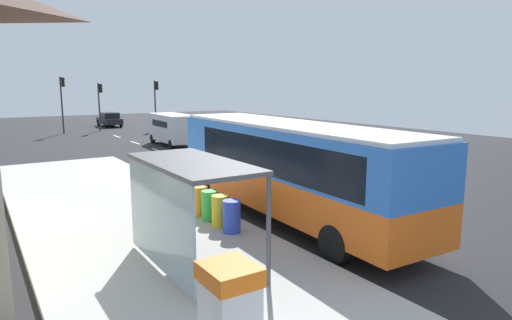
# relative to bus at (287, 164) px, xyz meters

# --- Properties ---
(ground_plane) EXTENTS (56.00, 92.00, 0.04)m
(ground_plane) POSITION_rel_bus_xyz_m (1.71, 12.29, -1.86)
(ground_plane) COLOR #262628
(sidewalk_platform) EXTENTS (6.20, 30.00, 0.18)m
(sidewalk_platform) POSITION_rel_bus_xyz_m (-4.69, 0.29, -1.75)
(sidewalk_platform) COLOR beige
(sidewalk_platform) RESTS_ON ground
(lane_stripe_seg_1) EXTENTS (0.16, 2.20, 0.01)m
(lane_stripe_seg_1) POSITION_rel_bus_xyz_m (1.96, -2.71, -1.84)
(lane_stripe_seg_1) COLOR silver
(lane_stripe_seg_1) RESTS_ON ground
(lane_stripe_seg_2) EXTENTS (0.16, 2.20, 0.01)m
(lane_stripe_seg_2) POSITION_rel_bus_xyz_m (1.96, 2.29, -1.84)
(lane_stripe_seg_2) COLOR silver
(lane_stripe_seg_2) RESTS_ON ground
(lane_stripe_seg_3) EXTENTS (0.16, 2.20, 0.01)m
(lane_stripe_seg_3) POSITION_rel_bus_xyz_m (1.96, 7.29, -1.84)
(lane_stripe_seg_3) COLOR silver
(lane_stripe_seg_3) RESTS_ON ground
(lane_stripe_seg_4) EXTENTS (0.16, 2.20, 0.01)m
(lane_stripe_seg_4) POSITION_rel_bus_xyz_m (1.96, 12.29, -1.84)
(lane_stripe_seg_4) COLOR silver
(lane_stripe_seg_4) RESTS_ON ground
(lane_stripe_seg_5) EXTENTS (0.16, 2.20, 0.01)m
(lane_stripe_seg_5) POSITION_rel_bus_xyz_m (1.96, 17.29, -1.84)
(lane_stripe_seg_5) COLOR silver
(lane_stripe_seg_5) RESTS_ON ground
(lane_stripe_seg_6) EXTENTS (0.16, 2.20, 0.01)m
(lane_stripe_seg_6) POSITION_rel_bus_xyz_m (1.96, 22.29, -1.84)
(lane_stripe_seg_6) COLOR silver
(lane_stripe_seg_6) RESTS_ON ground
(lane_stripe_seg_7) EXTENTS (0.16, 2.20, 0.01)m
(lane_stripe_seg_7) POSITION_rel_bus_xyz_m (1.96, 27.29, -1.84)
(lane_stripe_seg_7) COLOR silver
(lane_stripe_seg_7) RESTS_ON ground
(bus) EXTENTS (2.89, 11.09, 3.21)m
(bus) POSITION_rel_bus_xyz_m (0.00, 0.00, 0.00)
(bus) COLOR orange
(bus) RESTS_ON ground
(white_van) EXTENTS (2.13, 5.25, 2.30)m
(white_van) POSITION_rel_bus_xyz_m (3.91, 19.31, -0.50)
(white_van) COLOR silver
(white_van) RESTS_ON ground
(sedan_near) EXTENTS (1.88, 4.42, 1.52)m
(sedan_near) POSITION_rel_bus_xyz_m (4.01, 37.42, -1.05)
(sedan_near) COLOR black
(sedan_near) RESTS_ON ground
(recycling_bin_blue) EXTENTS (0.52, 0.52, 0.95)m
(recycling_bin_blue) POSITION_rel_bus_xyz_m (-2.49, -0.67, -1.19)
(recycling_bin_blue) COLOR blue
(recycling_bin_blue) RESTS_ON sidewalk_platform
(recycling_bin_yellow) EXTENTS (0.52, 0.52, 0.95)m
(recycling_bin_yellow) POSITION_rel_bus_xyz_m (-2.49, 0.03, -1.19)
(recycling_bin_yellow) COLOR yellow
(recycling_bin_yellow) RESTS_ON sidewalk_platform
(recycling_bin_green) EXTENTS (0.52, 0.52, 0.95)m
(recycling_bin_green) POSITION_rel_bus_xyz_m (-2.49, 0.73, -1.19)
(recycling_bin_green) COLOR green
(recycling_bin_green) RESTS_ON sidewalk_platform
(recycling_bin_orange) EXTENTS (0.52, 0.52, 0.95)m
(recycling_bin_orange) POSITION_rel_bus_xyz_m (-2.49, 1.43, -1.19)
(recycling_bin_orange) COLOR orange
(recycling_bin_orange) RESTS_ON sidewalk_platform
(traffic_light_near_side) EXTENTS (0.49, 0.28, 4.88)m
(traffic_light_near_side) POSITION_rel_bus_xyz_m (7.21, 31.60, 1.41)
(traffic_light_near_side) COLOR #2D2D2D
(traffic_light_near_side) RESTS_ON ground
(traffic_light_far_side) EXTENTS (0.49, 0.28, 5.20)m
(traffic_light_far_side) POSITION_rel_bus_xyz_m (-1.39, 32.40, 1.60)
(traffic_light_far_side) COLOR #2D2D2D
(traffic_light_far_side) RESTS_ON ground
(traffic_light_median) EXTENTS (0.49, 0.28, 4.63)m
(traffic_light_median) POSITION_rel_bus_xyz_m (2.12, 33.20, 1.25)
(traffic_light_median) COLOR #2D2D2D
(traffic_light_median) RESTS_ON ground
(bus_shelter) EXTENTS (1.80, 4.00, 2.50)m
(bus_shelter) POSITION_rel_bus_xyz_m (-4.70, -2.19, 0.25)
(bus_shelter) COLOR #4C4C51
(bus_shelter) RESTS_ON sidewalk_platform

